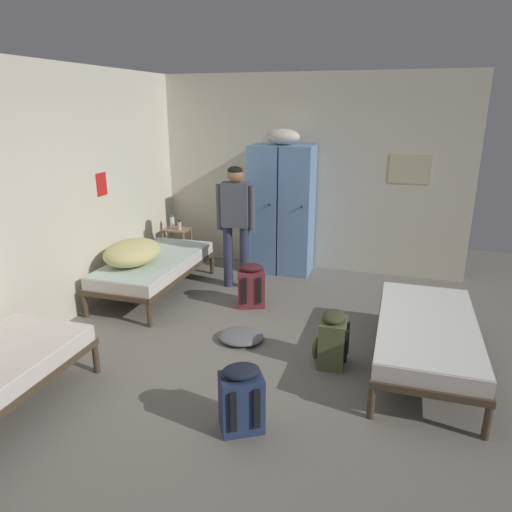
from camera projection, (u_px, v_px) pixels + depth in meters
name	position (u px, v px, depth m)	size (l,w,h in m)	color
ground_plane	(248.00, 354.00, 4.71)	(9.04, 9.04, 0.00)	slate
room_backdrop	(184.00, 188.00, 5.79)	(4.55, 5.71, 2.82)	beige
locker_bank	(282.00, 207.00, 6.82)	(0.90, 0.55, 2.07)	#6B93C6
shelf_unit	(177.00, 243.00, 7.28)	(0.38, 0.30, 0.57)	#99704C
bed_left_rear	(155.00, 266.00, 6.14)	(0.90, 1.90, 0.49)	#473828
bed_right	(427.00, 331.00, 4.36)	(0.90, 1.90, 0.49)	#473828
bedding_heap	(133.00, 252.00, 5.83)	(0.65, 0.83, 0.30)	#D1C67F
person_traveler	(236.00, 216.00, 6.18)	(0.52, 0.25, 1.64)	#2D334C
water_bottle	(172.00, 222.00, 7.22)	(0.07, 0.07, 0.21)	white
lotion_bottle	(179.00, 225.00, 7.13)	(0.06, 0.06, 0.15)	beige
backpack_navy	(241.00, 398.00, 3.57)	(0.40, 0.41, 0.55)	navy
backpack_maroon	(251.00, 286.00, 5.79)	(0.39, 0.40, 0.55)	maroon
backpack_olive	(332.00, 339.00, 4.47)	(0.34, 0.33, 0.55)	#566038
clothes_pile_grey	(241.00, 336.00, 4.98)	(0.48, 0.44, 0.09)	slate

